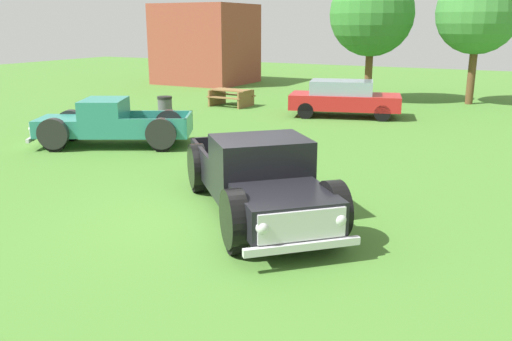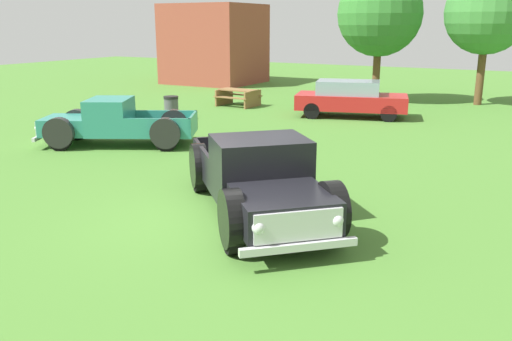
% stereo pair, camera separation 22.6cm
% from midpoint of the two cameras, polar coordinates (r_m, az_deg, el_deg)
% --- Properties ---
extents(ground_plane, '(80.00, 80.00, 0.00)m').
position_cam_midpoint_polar(ground_plane, '(10.80, -4.47, -5.07)').
color(ground_plane, '#477A2D').
extents(pickup_truck_foreground, '(5.04, 5.16, 1.63)m').
position_cam_midpoint_polar(pickup_truck_foreground, '(10.48, -0.04, -1.18)').
color(pickup_truck_foreground, black).
rests_on(pickup_truck_foreground, ground_plane).
extents(pickup_truck_behind_left, '(5.08, 3.77, 1.48)m').
position_cam_midpoint_polar(pickup_truck_behind_left, '(17.66, -16.23, 4.78)').
color(pickup_truck_behind_left, '#2D8475').
rests_on(pickup_truck_behind_left, ground_plane).
extents(sedan_distant_a, '(4.80, 2.98, 1.49)m').
position_cam_midpoint_polar(sedan_distant_a, '(22.68, 9.01, 7.62)').
color(sedan_distant_a, '#B21E1E').
rests_on(sedan_distant_a, ground_plane).
extents(picnic_table, '(1.86, 1.55, 0.78)m').
position_cam_midpoint_polar(picnic_table, '(25.44, -2.90, 7.95)').
color(picnic_table, olive).
rests_on(picnic_table, ground_plane).
extents(trash_can, '(0.59, 0.59, 0.95)m').
position_cam_midpoint_polar(trash_can, '(21.94, -9.91, 6.52)').
color(trash_can, '#4C4C51').
rests_on(trash_can, ground_plane).
extents(oak_tree_east, '(4.02, 4.02, 6.21)m').
position_cam_midpoint_polar(oak_tree_east, '(27.32, 11.92, 15.91)').
color(oak_tree_east, brown).
rests_on(oak_tree_east, ground_plane).
extents(oak_tree_west, '(3.81, 3.81, 6.14)m').
position_cam_midpoint_polar(oak_tree_west, '(27.79, 22.24, 15.20)').
color(oak_tree_west, brown).
rests_on(oak_tree_west, ground_plane).
extents(brick_pavilion, '(5.41, 5.03, 4.93)m').
position_cam_midpoint_polar(brick_pavilion, '(35.58, -5.52, 13.19)').
color(brick_pavilion, brown).
rests_on(brick_pavilion, ground_plane).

